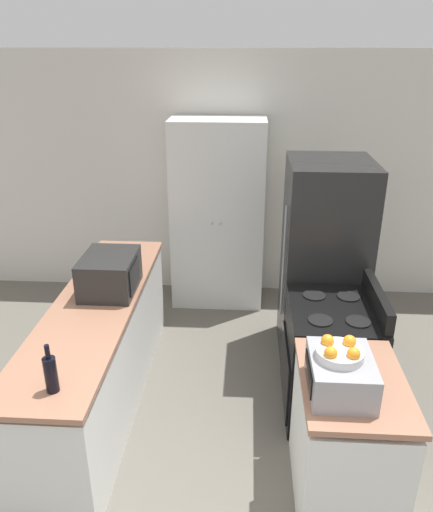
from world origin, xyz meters
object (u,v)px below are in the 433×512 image
Objects in this scene: microwave at (110,273)px; fruit_bowl at (340,352)px; wine_bottle at (51,374)px; stove at (330,359)px; pantry_cabinet at (218,215)px; refrigerator at (323,262)px; toaster_oven at (340,375)px.

fruit_bowl reaches higher than microwave.
wine_bottle is at bearing -175.91° from fruit_bowl.
wine_bottle reaches higher than stove.
wine_bottle is at bearing -148.70° from stove.
pantry_cabinet is at bearing 75.24° from wine_bottle.
refrigerator is 4.21× the size of toaster_oven.
fruit_bowl is (-0.16, -1.73, 0.24)m from refrigerator.
toaster_oven is (0.83, -2.69, 0.00)m from pantry_cabinet.
pantry_cabinet is 3.92× the size of microwave.
fruit_bowl reaches higher than wine_bottle.
pantry_cabinet is 1.11× the size of refrigerator.
microwave is at bearing 173.79° from stove.
wine_bottle reaches higher than microwave.
fruit_bowl is (-0.02, 0.01, 0.14)m from toaster_oven.
wine_bottle is (-1.69, -1.03, 0.55)m from stove.
pantry_cabinet is 7.66× the size of fruit_bowl.
microwave is 1.71× the size of wine_bottle.
pantry_cabinet is 1.37m from refrigerator.
pantry_cabinet is 2.89m from wine_bottle.
toaster_oven reaches higher than stove.
refrigerator is at bearing 85.22° from toaster_oven.
pantry_cabinet is 6.68× the size of wine_bottle.
stove is 1.79m from microwave.
fruit_bowl is at bearing 150.85° from toaster_oven.
microwave is at bearing -159.73° from refrigerator.
microwave is (-0.73, -1.58, 0.04)m from pantry_cabinet.
stove is 2.47× the size of toaster_oven.
pantry_cabinet reaches higher than wine_bottle.
microwave reaches higher than stove.
refrigerator is 6.92× the size of fruit_bowl.
pantry_cabinet is at bearing 118.42° from stove.
refrigerator reaches higher than fruit_bowl.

